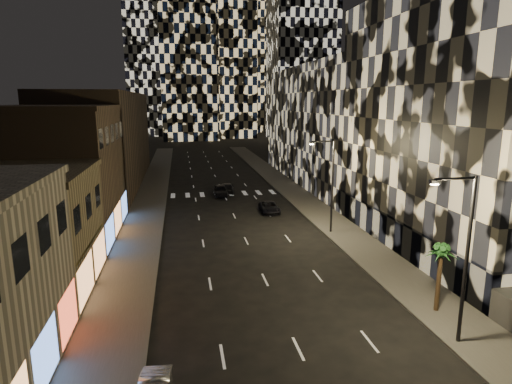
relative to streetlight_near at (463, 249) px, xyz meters
name	(u,v)px	position (x,y,z in m)	size (l,w,h in m)	color
sidewalk_left	(151,196)	(-18.35, 40.00, -5.28)	(4.00, 120.00, 0.15)	#47443F
sidewalk_right	(292,191)	(1.65, 40.00, -5.28)	(4.00, 120.00, 0.15)	#47443F
curb_left	(166,195)	(-16.25, 40.00, -5.28)	(0.20, 120.00, 0.15)	#4C4C47
curb_right	(278,191)	(-0.45, 40.00, -5.28)	(0.20, 120.00, 0.15)	#4C4C47
retail_tan	(12,236)	(-25.35, 11.00, -1.35)	(10.00, 10.00, 8.00)	olive
retail_brown	(60,175)	(-25.35, 23.50, 0.65)	(10.00, 15.00, 12.00)	#4B3A2A
retail_filler_left	(106,140)	(-25.35, 50.00, 1.65)	(10.00, 40.00, 14.00)	#4B3A2A
midrise_right	(484,122)	(11.65, 14.50, 5.65)	(16.00, 25.00, 22.00)	#232326
midrise_base	(393,233)	(3.95, 14.50, -3.85)	(0.60, 25.00, 3.00)	#383838
midrise_filler_right	(343,125)	(11.65, 47.00, 3.65)	(16.00, 40.00, 18.00)	#232326
streetlight_near	(463,249)	(0.00, 0.00, 0.00)	(2.55, 0.25, 9.00)	black
streetlight_far	(330,180)	(0.00, 20.00, 0.00)	(2.55, 0.25, 9.00)	black
car_dark_midlane	(221,190)	(-8.85, 38.77, -4.60)	(1.79, 4.45, 1.52)	black
car_dark_oncoming	(227,188)	(-7.85, 40.57, -4.65)	(1.98, 4.86, 1.41)	black
car_dark_rightlane	(269,207)	(-4.09, 28.84, -4.74)	(2.03, 4.41, 1.23)	black
palm_tree	(441,256)	(1.10, 3.38, -1.68)	(2.18, 2.13, 4.26)	#47331E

